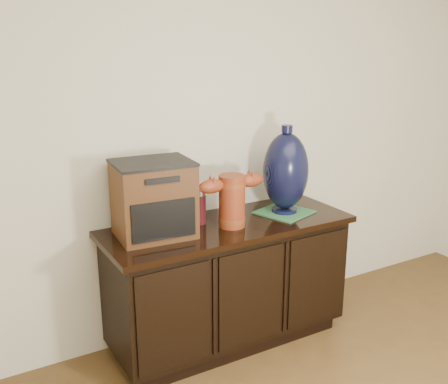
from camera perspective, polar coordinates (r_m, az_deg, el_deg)
sideboard at (r=3.16m, az=0.45°, el=-9.74°), size 1.46×0.56×0.75m
terracotta_vessel at (r=2.92m, az=0.86°, el=-0.64°), size 0.42×0.15×0.30m
tv_radio at (r=2.80m, az=-7.67°, el=-0.76°), size 0.43×0.36×0.41m
green_mat at (r=3.21m, az=6.58°, el=-2.18°), size 0.36×0.36×0.01m
lamp_base at (r=3.14m, az=6.73°, el=2.24°), size 0.34×0.34×0.53m
spray_can at (r=2.99m, az=-2.62°, el=-1.66°), size 0.07×0.07×0.20m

